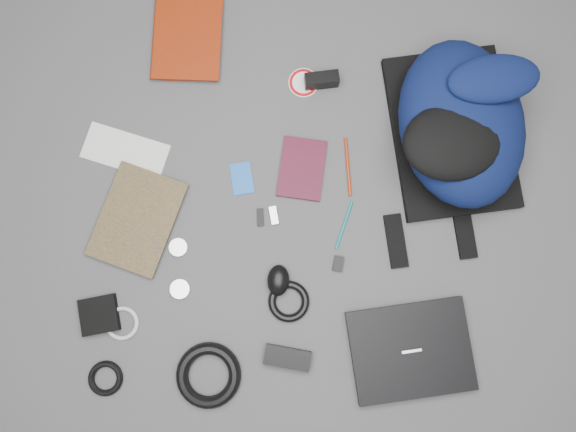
% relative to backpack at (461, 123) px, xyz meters
% --- Properties ---
extents(ground, '(4.00, 4.00, 0.00)m').
position_rel_backpack_xyz_m(ground, '(-0.38, -0.32, -0.10)').
color(ground, '#4F4F51').
rests_on(ground, ground).
extents(backpack, '(0.49, 0.58, 0.21)m').
position_rel_backpack_xyz_m(backpack, '(0.00, 0.00, 0.00)').
color(backpack, black).
rests_on(backpack, ground).
extents(laptop, '(0.37, 0.33, 0.03)m').
position_rel_backpack_xyz_m(laptop, '(0.00, -0.59, -0.09)').
color(laptop, black).
rests_on(laptop, ground).
extents(textbook_red, '(0.23, 0.29, 0.03)m').
position_rel_backpack_xyz_m(textbook_red, '(-0.86, 0.09, -0.09)').
color(textbook_red, maroon).
rests_on(textbook_red, ground).
extents(comic_book, '(0.23, 0.29, 0.02)m').
position_rel_backpack_xyz_m(comic_book, '(-0.87, -0.41, -0.09)').
color(comic_book, '#A2830B').
rests_on(comic_book, ground).
extents(envelope, '(0.24, 0.12, 0.00)m').
position_rel_backpack_xyz_m(envelope, '(-0.86, -0.24, -0.10)').
color(envelope, white).
rests_on(envelope, ground).
extents(dvd_case, '(0.13, 0.18, 0.01)m').
position_rel_backpack_xyz_m(dvd_case, '(-0.37, -0.18, -0.10)').
color(dvd_case, '#380A19').
rests_on(dvd_case, ground).
extents(compact_camera, '(0.10, 0.06, 0.05)m').
position_rel_backpack_xyz_m(compact_camera, '(-0.38, 0.06, -0.08)').
color(compact_camera, black).
rests_on(compact_camera, ground).
extents(sticker_disc, '(0.10, 0.10, 0.00)m').
position_rel_backpack_xyz_m(sticker_disc, '(-0.42, 0.05, -0.10)').
color(sticker_disc, white).
rests_on(sticker_disc, ground).
extents(pen_teal, '(0.02, 0.14, 0.01)m').
position_rel_backpack_xyz_m(pen_teal, '(-0.23, -0.31, -0.10)').
color(pen_teal, '#0D7076').
rests_on(pen_teal, ground).
extents(pen_red, '(0.05, 0.16, 0.01)m').
position_rel_backpack_xyz_m(pen_red, '(-0.25, -0.15, -0.10)').
color(pen_red, '#982A0B').
rests_on(pen_red, ground).
extents(id_badge, '(0.08, 0.10, 0.00)m').
position_rel_backpack_xyz_m(id_badge, '(-0.53, -0.25, -0.10)').
color(id_badge, blue).
rests_on(id_badge, ground).
extents(usb_black, '(0.03, 0.05, 0.01)m').
position_rel_backpack_xyz_m(usb_black, '(-0.45, -0.34, -0.10)').
color(usb_black, black).
rests_on(usb_black, ground).
extents(usb_silver, '(0.04, 0.05, 0.01)m').
position_rel_backpack_xyz_m(usb_silver, '(-0.42, -0.33, -0.10)').
color(usb_silver, '#ADACAF').
rests_on(usb_silver, ground).
extents(key_fob, '(0.03, 0.04, 0.01)m').
position_rel_backpack_xyz_m(key_fob, '(-0.22, -0.41, -0.10)').
color(key_fob, black).
rests_on(key_fob, ground).
extents(mouse, '(0.07, 0.09, 0.04)m').
position_rel_backpack_xyz_m(mouse, '(-0.37, -0.49, -0.08)').
color(mouse, black).
rests_on(mouse, ground).
extents(headphone_left, '(0.05, 0.05, 0.01)m').
position_rel_backpack_xyz_m(headphone_left, '(-0.62, -0.57, -0.10)').
color(headphone_left, silver).
rests_on(headphone_left, ground).
extents(headphone_right, '(0.06, 0.06, 0.01)m').
position_rel_backpack_xyz_m(headphone_right, '(-0.65, -0.47, -0.10)').
color(headphone_right, silver).
rests_on(headphone_right, ground).
extents(cable_coil, '(0.13, 0.13, 0.02)m').
position_rel_backpack_xyz_m(cable_coil, '(-0.33, -0.54, -0.09)').
color(cable_coil, black).
rests_on(cable_coil, ground).
extents(power_brick, '(0.12, 0.06, 0.03)m').
position_rel_backpack_xyz_m(power_brick, '(-0.30, -0.68, -0.09)').
color(power_brick, black).
rests_on(power_brick, ground).
extents(power_cord_coil, '(0.18, 0.18, 0.03)m').
position_rel_backpack_xyz_m(power_cord_coil, '(-0.49, -0.77, -0.09)').
color(power_cord_coil, black).
rests_on(power_cord_coil, ground).
extents(pouch, '(0.13, 0.13, 0.02)m').
position_rel_backpack_xyz_m(pouch, '(-0.81, -0.68, -0.09)').
color(pouch, black).
rests_on(pouch, ground).
extents(earbud_coil, '(0.10, 0.10, 0.02)m').
position_rel_backpack_xyz_m(earbud_coil, '(-0.75, -0.84, -0.09)').
color(earbud_coil, black).
rests_on(earbud_coil, ground).
extents(white_cable_coil, '(0.10, 0.10, 0.01)m').
position_rel_backpack_xyz_m(white_cable_coil, '(-0.74, -0.69, -0.10)').
color(white_cable_coil, beige).
rests_on(white_cable_coil, ground).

